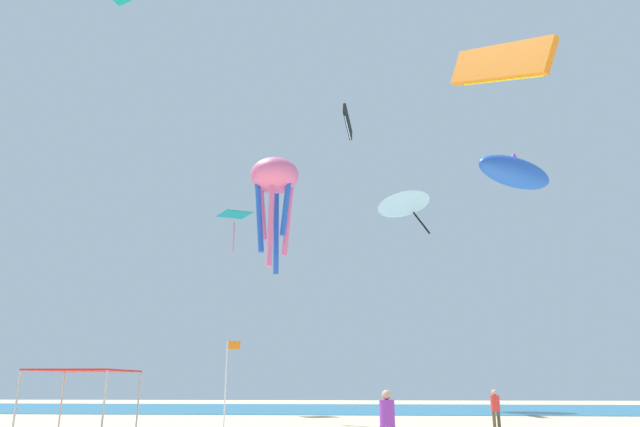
% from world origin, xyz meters
% --- Properties ---
extents(ocean_strip, '(110.00, 20.75, 0.03)m').
position_xyz_m(ocean_strip, '(0.00, 29.25, 0.01)').
color(ocean_strip, '#1E6B93').
rests_on(ocean_strip, ground).
extents(canopy_tent, '(3.14, 3.15, 2.32)m').
position_xyz_m(canopy_tent, '(-7.78, 3.15, 2.21)').
color(canopy_tent, '#B2B2B7').
rests_on(canopy_tent, ground).
extents(person_near_tent, '(0.44, 0.39, 1.66)m').
position_xyz_m(person_near_tent, '(3.05, -2.39, 0.97)').
color(person_near_tent, black).
rests_on(person_near_tent, ground).
extents(person_leftmost, '(0.38, 0.38, 1.60)m').
position_xyz_m(person_leftmost, '(7.94, 7.65, 0.94)').
color(person_leftmost, brown).
rests_on(person_leftmost, ground).
extents(banner_flag, '(0.61, 0.06, 3.64)m').
position_xyz_m(banner_flag, '(-3.40, 7.39, 2.19)').
color(banner_flag, silver).
rests_on(banner_flag, ground).
extents(kite_parafoil_black, '(0.72, 3.47, 2.10)m').
position_xyz_m(kite_parafoil_black, '(1.59, 25.98, 22.88)').
color(kite_parafoil_black, black).
extents(kite_diamond_teal, '(2.84, 2.84, 2.83)m').
position_xyz_m(kite_diamond_teal, '(-6.69, 21.71, 13.60)').
color(kite_diamond_teal, teal).
extents(kite_delta_white, '(6.19, 6.20, 3.75)m').
position_xyz_m(kite_delta_white, '(6.03, 27.83, 16.48)').
color(kite_delta_white, white).
extents(kite_octopus_pink, '(3.68, 3.68, 6.31)m').
position_xyz_m(kite_octopus_pink, '(-2.21, 11.61, 12.59)').
color(kite_octopus_pink, pink).
extents(kite_inflatable_blue, '(5.22, 4.59, 2.03)m').
position_xyz_m(kite_inflatable_blue, '(10.49, 10.36, 12.30)').
color(kite_inflatable_blue, blue).
extents(kite_parafoil_orange, '(3.46, 4.07, 3.06)m').
position_xyz_m(kite_parafoil_orange, '(8.24, 2.81, 14.21)').
color(kite_parafoil_orange, orange).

